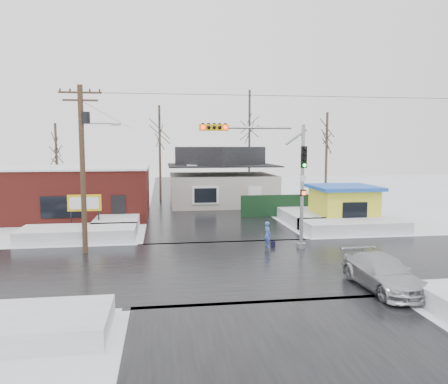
{
  "coord_description": "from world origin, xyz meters",
  "views": [
    {
      "loc": [
        -3.81,
        -20.58,
        5.85
      ],
      "look_at": [
        -0.06,
        5.71,
        3.0
      ],
      "focal_mm": 35.0,
      "sensor_mm": 36.0,
      "label": 1
    }
  ],
  "objects": [
    {
      "name": "shopping_bag",
      "position": [
        2.45,
        3.4,
        0.17
      ],
      "size": [
        0.3,
        0.18,
        0.35
      ],
      "primitive_type": "cube",
      "rotation": [
        0.0,
        0.0,
        -0.23
      ],
      "color": "black",
      "rests_on": "ground"
    },
    {
      "name": "kiosk",
      "position": [
        9.5,
        9.99,
        1.46
      ],
      "size": [
        4.6,
        4.6,
        2.88
      ],
      "color": "yellow",
      "rests_on": "ground"
    },
    {
      "name": "pedestrian",
      "position": [
        2.13,
        3.41,
        0.75
      ],
      "size": [
        0.5,
        0.62,
        1.49
      ],
      "primitive_type": "imported",
      "rotation": [
        0.0,
        0.0,
        1.86
      ],
      "color": "#4661C4",
      "rests_on": "ground"
    },
    {
      "name": "road_ew",
      "position": [
        0.0,
        0.0,
        0.01
      ],
      "size": [
        120.0,
        10.0,
        0.02
      ],
      "primitive_type": "cube",
      "color": "black",
      "rests_on": "ground"
    },
    {
      "name": "marquee_sign",
      "position": [
        -9.0,
        9.49,
        1.92
      ],
      "size": [
        2.2,
        0.21,
        2.55
      ],
      "color": "black",
      "rests_on": "ground"
    },
    {
      "name": "tree_far_mid",
      "position": [
        6.0,
        28.0,
        9.54
      ],
      "size": [
        3.0,
        3.0,
        12.0
      ],
      "color": "#332821",
      "rests_on": "ground"
    },
    {
      "name": "traffic_signal",
      "position": [
        2.43,
        2.97,
        4.54
      ],
      "size": [
        6.05,
        0.68,
        7.0
      ],
      "color": "gray",
      "rests_on": "ground"
    },
    {
      "name": "tree_far_west",
      "position": [
        -14.0,
        24.0,
        6.36
      ],
      "size": [
        3.0,
        3.0,
        8.0
      ],
      "color": "#332821",
      "rests_on": "ground"
    },
    {
      "name": "fence",
      "position": [
        6.5,
        14.0,
        0.9
      ],
      "size": [
        8.0,
        0.12,
        1.8
      ],
      "primitive_type": "cube",
      "color": "black",
      "rests_on": "ground"
    },
    {
      "name": "road_ns",
      "position": [
        0.0,
        0.0,
        0.01
      ],
      "size": [
        10.0,
        120.0,
        0.02
      ],
      "primitive_type": "cube",
      "color": "black",
      "rests_on": "ground"
    },
    {
      "name": "utility_pole",
      "position": [
        -7.93,
        3.5,
        5.11
      ],
      "size": [
        3.15,
        0.44,
        9.0
      ],
      "color": "#382619",
      "rests_on": "ground"
    },
    {
      "name": "snowbank_nside_e",
      "position": [
        7.0,
        12.0,
        0.4
      ],
      "size": [
        3.0,
        8.0,
        0.8
      ],
      "primitive_type": "cube",
      "color": "white",
      "rests_on": "ground"
    },
    {
      "name": "snowbank_nside_w",
      "position": [
        -7.0,
        12.0,
        0.4
      ],
      "size": [
        3.0,
        8.0,
        0.8
      ],
      "primitive_type": "cube",
      "color": "white",
      "rests_on": "ground"
    },
    {
      "name": "tree_far_right",
      "position": [
        12.0,
        20.0,
        7.16
      ],
      "size": [
        3.0,
        3.0,
        9.0
      ],
      "color": "#332821",
      "rests_on": "ground"
    },
    {
      "name": "car",
      "position": [
        5.03,
        -4.37,
        0.67
      ],
      "size": [
        2.07,
        4.67,
        1.33
      ],
      "primitive_type": "imported",
      "rotation": [
        0.0,
        0.0,
        0.04
      ],
      "color": "#B2B5BA",
      "rests_on": "ground"
    },
    {
      "name": "tree_far_left",
      "position": [
        -4.0,
        26.0,
        7.95
      ],
      "size": [
        3.0,
        3.0,
        10.0
      ],
      "color": "#332821",
      "rests_on": "ground"
    },
    {
      "name": "ground",
      "position": [
        0.0,
        0.0,
        0.0
      ],
      "size": [
        120.0,
        120.0,
        0.0
      ],
      "primitive_type": "plane",
      "color": "white",
      "rests_on": "ground"
    },
    {
      "name": "house",
      "position": [
        2.0,
        22.0,
        2.62
      ],
      "size": [
        10.4,
        8.4,
        5.76
      ],
      "color": "#B3ACA2",
      "rests_on": "ground"
    },
    {
      "name": "snowbank_ne",
      "position": [
        9.0,
        7.0,
        0.4
      ],
      "size": [
        7.0,
        3.0,
        0.8
      ],
      "primitive_type": "cube",
      "color": "white",
      "rests_on": "ground"
    },
    {
      "name": "brick_building",
      "position": [
        -11.0,
        15.99,
        2.08
      ],
      "size": [
        12.2,
        8.2,
        4.12
      ],
      "color": "maroon",
      "rests_on": "ground"
    },
    {
      "name": "snowbank_nw",
      "position": [
        -9.0,
        7.0,
        0.4
      ],
      "size": [
        7.0,
        3.0,
        0.8
      ],
      "primitive_type": "cube",
      "color": "white",
      "rests_on": "ground"
    }
  ]
}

